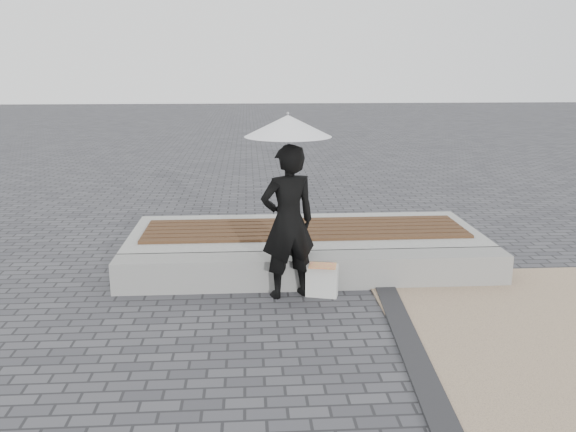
% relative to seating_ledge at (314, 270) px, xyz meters
% --- Properties ---
extents(ground, '(80.00, 80.00, 0.00)m').
position_rel_seating_ledge_xyz_m(ground, '(0.00, -1.60, -0.20)').
color(ground, '#49494E').
rests_on(ground, ground).
extents(edging_band, '(0.61, 5.20, 0.04)m').
position_rel_seating_ledge_xyz_m(edging_band, '(0.75, -2.10, -0.18)').
color(edging_band, '#28282A').
rests_on(edging_band, ground).
extents(seating_ledge, '(5.00, 0.45, 0.40)m').
position_rel_seating_ledge_xyz_m(seating_ledge, '(0.00, 0.00, 0.00)').
color(seating_ledge, gray).
rests_on(seating_ledge, ground).
extents(timber_platform, '(5.00, 2.00, 0.40)m').
position_rel_seating_ledge_xyz_m(timber_platform, '(0.00, 1.20, 0.00)').
color(timber_platform, '#B0B1AB').
rests_on(timber_platform, ground).
extents(timber_decking, '(4.60, 1.20, 0.04)m').
position_rel_seating_ledge_xyz_m(timber_decking, '(0.00, 1.20, 0.22)').
color(timber_decking, brown).
rests_on(timber_decking, timber_platform).
extents(woman, '(0.78, 0.63, 1.85)m').
position_rel_seating_ledge_xyz_m(woman, '(-0.35, -0.34, 0.73)').
color(woman, black).
rests_on(woman, ground).
extents(parasol, '(1.01, 1.01, 1.29)m').
position_rel_seating_ledge_xyz_m(parasol, '(-0.35, -0.34, 1.86)').
color(parasol, '#A4A4A8').
rests_on(parasol, ground).
extents(handbag, '(0.36, 0.22, 0.24)m').
position_rel_seating_ledge_xyz_m(handbag, '(-0.23, 0.12, 0.32)').
color(handbag, black).
rests_on(handbag, seating_ledge).
extents(canvas_tote, '(0.41, 0.26, 0.40)m').
position_rel_seating_ledge_xyz_m(canvas_tote, '(0.06, -0.38, -0.00)').
color(canvas_tote, white).
rests_on(canvas_tote, ground).
extents(magazine, '(0.36, 0.30, 0.01)m').
position_rel_seating_ledge_xyz_m(magazine, '(0.06, -0.43, 0.20)').
color(magazine, '#DB354F').
rests_on(magazine, canvas_tote).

